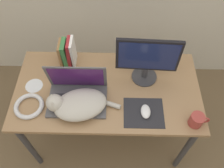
% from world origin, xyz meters
% --- Properties ---
extents(desk, '(1.27, 0.66, 0.74)m').
position_xyz_m(desk, '(0.00, 0.33, 0.66)').
color(desk, '#93704C').
rests_on(desk, ground_plane).
extents(laptop, '(0.38, 0.25, 0.26)m').
position_xyz_m(laptop, '(-0.19, 0.25, 0.79)').
color(laptop, '#4C4C51').
rests_on(laptop, desk).
extents(cat, '(0.47, 0.31, 0.14)m').
position_xyz_m(cat, '(-0.18, 0.17, 0.80)').
color(cat, '#B2ADA3').
rests_on(cat, desk).
extents(external_monitor, '(0.41, 0.18, 0.36)m').
position_xyz_m(external_monitor, '(0.26, 0.44, 0.93)').
color(external_monitor, '#333338').
rests_on(external_monitor, desk).
extents(mousepad, '(0.26, 0.22, 0.00)m').
position_xyz_m(mousepad, '(0.24, 0.15, 0.74)').
color(mousepad, '#232328').
rests_on(mousepad, desk).
extents(computer_mouse, '(0.06, 0.10, 0.03)m').
position_xyz_m(computer_mouse, '(0.25, 0.15, 0.76)').
color(computer_mouse, silver).
rests_on(computer_mouse, mousepad).
extents(book_row, '(0.11, 0.13, 0.21)m').
position_xyz_m(book_row, '(-0.29, 0.57, 0.84)').
color(book_row, olive).
rests_on(book_row, desk).
extents(cable_coil, '(0.19, 0.19, 0.03)m').
position_xyz_m(cable_coil, '(-0.50, 0.17, 0.75)').
color(cable_coil, silver).
rests_on(cable_coil, desk).
extents(mug, '(0.12, 0.08, 0.09)m').
position_xyz_m(mug, '(0.56, 0.08, 0.78)').
color(mug, '#993833').
rests_on(mug, desk).
extents(cd_disc, '(0.12, 0.12, 0.00)m').
position_xyz_m(cd_disc, '(-0.51, 0.34, 0.74)').
color(cd_disc, silver).
rests_on(cd_disc, desk).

